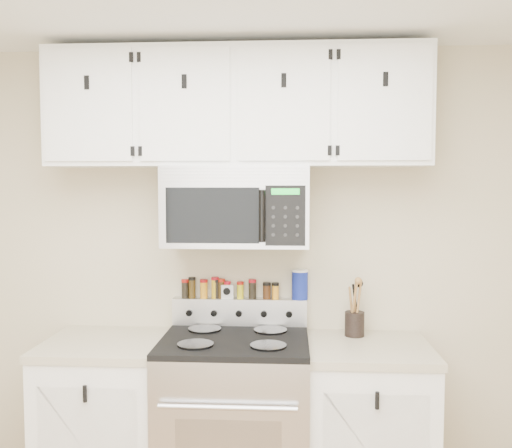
{
  "coord_description": "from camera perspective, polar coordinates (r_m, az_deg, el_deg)",
  "views": [
    {
      "loc": [
        0.29,
        -1.47,
        1.74
      ],
      "look_at": [
        0.11,
        1.45,
        1.54
      ],
      "focal_mm": 40.0,
      "sensor_mm": 36.0,
      "label": 1
    }
  ],
  "objects": [
    {
      "name": "base_cabinet_left",
      "position": [
        3.33,
        -14.64,
        -18.8
      ],
      "size": [
        0.64,
        0.62,
        0.92
      ],
      "color": "white",
      "rests_on": "floor"
    },
    {
      "name": "spice_jar_2",
      "position": [
        3.27,
        -5.24,
        -6.46
      ],
      "size": [
        0.04,
        0.04,
        0.11
      ],
      "color": "orange",
      "rests_on": "range"
    },
    {
      "name": "kitchen_timer",
      "position": [
        3.25,
        -2.89,
        -6.75
      ],
      "size": [
        0.07,
        0.06,
        0.08
      ],
      "primitive_type": "cube",
      "rotation": [
        0.0,
        0.0,
        0.13
      ],
      "color": "silver",
      "rests_on": "range"
    },
    {
      "name": "spice_jar_6",
      "position": [
        3.25,
        -2.89,
        -6.58
      ],
      "size": [
        0.04,
        0.04,
        0.1
      ],
      "color": "orange",
      "rests_on": "range"
    },
    {
      "name": "spice_jar_3",
      "position": [
        3.26,
        -4.11,
        -6.35
      ],
      "size": [
        0.04,
        0.04,
        0.12
      ],
      "color": "gold",
      "rests_on": "range"
    },
    {
      "name": "spice_jar_9",
      "position": [
        3.24,
        1.08,
        -6.67
      ],
      "size": [
        0.05,
        0.05,
        0.09
      ],
      "color": "#3D210E",
      "rests_on": "range"
    },
    {
      "name": "spice_jar_7",
      "position": [
        3.25,
        -1.58,
        -6.61
      ],
      "size": [
        0.04,
        0.04,
        0.1
      ],
      "color": "gold",
      "rests_on": "range"
    },
    {
      "name": "salt_canister",
      "position": [
        3.23,
        4.41,
        -6.04
      ],
      "size": [
        0.09,
        0.09,
        0.17
      ],
      "color": "navy",
      "rests_on": "range"
    },
    {
      "name": "upper_cabinets",
      "position": [
        3.09,
        -1.91,
        11.51
      ],
      "size": [
        2.0,
        0.35,
        0.62
      ],
      "color": "white",
      "rests_on": "back_wall"
    },
    {
      "name": "utensil_crock",
      "position": [
        3.19,
        9.83,
        -9.62
      ],
      "size": [
        0.11,
        0.11,
        0.31
      ],
      "color": "black",
      "rests_on": "base_cabinet_right"
    },
    {
      "name": "spice_jar_5",
      "position": [
        3.26,
        -3.49,
        -6.45
      ],
      "size": [
        0.04,
        0.04,
        0.11
      ],
      "color": "#3A280E",
      "rests_on": "range"
    },
    {
      "name": "back_wall",
      "position": [
        3.26,
        -1.6,
        -4.75
      ],
      "size": [
        3.5,
        0.01,
        2.5
      ],
      "primitive_type": "cube",
      "color": "#B7AE89",
      "rests_on": "floor"
    },
    {
      "name": "range",
      "position": [
        3.17,
        -2.11,
        -19.41
      ],
      "size": [
        0.76,
        0.65,
        1.1
      ],
      "color": "#B7B7BA",
      "rests_on": "floor"
    },
    {
      "name": "spice_jar_8",
      "position": [
        3.24,
        -0.37,
        -6.51
      ],
      "size": [
        0.04,
        0.04,
        0.11
      ],
      "color": "black",
      "rests_on": "range"
    },
    {
      "name": "spice_jar_1",
      "position": [
        3.28,
        -6.42,
        -6.32
      ],
      "size": [
        0.04,
        0.04,
        0.12
      ],
      "color": "#3C2B0E",
      "rests_on": "range"
    },
    {
      "name": "spice_jar_4",
      "position": [
        3.26,
        -3.98,
        -6.46
      ],
      "size": [
        0.04,
        0.04,
        0.11
      ],
      "color": "black",
      "rests_on": "range"
    },
    {
      "name": "spice_jar_10",
      "position": [
        3.23,
        1.96,
        -6.69
      ],
      "size": [
        0.04,
        0.04,
        0.09
      ],
      "color": "orange",
      "rests_on": "range"
    },
    {
      "name": "base_cabinet_right",
      "position": [
        3.21,
        11.05,
        -19.65
      ],
      "size": [
        0.64,
        0.62,
        0.92
      ],
      "color": "white",
      "rests_on": "floor"
    },
    {
      "name": "spice_jar_0",
      "position": [
        3.29,
        -7.1,
        -6.42
      ],
      "size": [
        0.04,
        0.04,
        0.11
      ],
      "color": "black",
      "rests_on": "range"
    },
    {
      "name": "microwave",
      "position": [
        3.04,
        -1.92,
        1.8
      ],
      "size": [
        0.76,
        0.44,
        0.42
      ],
      "color": "#9E9EA3",
      "rests_on": "back_wall"
    }
  ]
}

